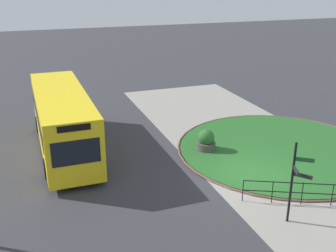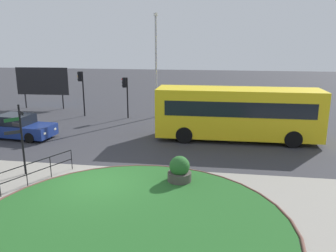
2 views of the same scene
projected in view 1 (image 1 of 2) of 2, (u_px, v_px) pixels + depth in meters
name	position (u px, v px, depth m)	size (l,w,h in m)	color
ground	(251.00, 176.00, 18.89)	(120.00, 120.00, 0.00)	#333338
sidewalk_paving	(286.00, 170.00, 19.50)	(32.00, 8.11, 0.02)	gray
grass_island	(279.00, 149.00, 21.77)	(10.69, 10.69, 0.10)	#235B23
grass_kerb_ring	(279.00, 149.00, 21.77)	(11.00, 11.00, 0.11)	brown
signpost_directional	(294.00, 177.00, 14.73)	(0.95, 0.77, 3.28)	black
railing_grass_edge	(302.00, 191.00, 16.35)	(2.08, 4.32, 0.99)	black
bus_yellow	(63.00, 120.00, 21.21)	(9.82, 2.64, 3.19)	yellow
planter_near_signpost	(206.00, 141.00, 21.47)	(1.03, 1.03, 1.20)	#47423D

